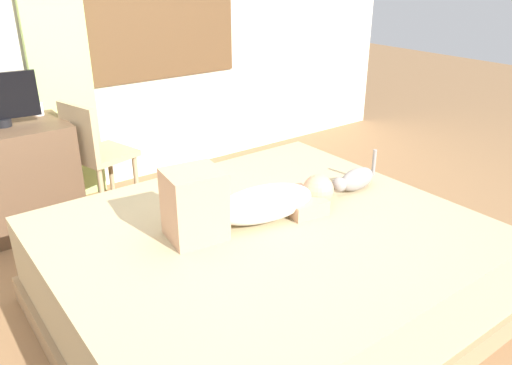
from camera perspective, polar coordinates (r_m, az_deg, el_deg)
The scene contains 9 objects.
ground_plane at distance 2.79m, azimuth -0.03°, elevation -14.87°, with size 16.00×16.00×0.00m, color olive.
back_wall_with_window at distance 4.17m, azimuth -19.29°, elevation 18.51°, with size 6.40×0.14×2.90m.
bed at distance 2.67m, azimuth 0.87°, elevation -9.99°, with size 2.08×1.84×0.51m.
person_lying at distance 2.53m, azimuth -1.01°, elevation -2.27°, with size 0.94×0.37×0.34m.
cat at distance 2.97m, azimuth 11.06°, elevation 0.34°, with size 0.36×0.13×0.21m.
desk at distance 3.83m, azimuth -26.54°, elevation 0.18°, with size 0.90×0.56×0.74m.
cup at distance 3.90m, azimuth -23.27°, elevation 7.59°, with size 0.06×0.06×0.09m, color white.
chair_by_desk at distance 3.76m, azimuth -17.78°, elevation 3.43°, with size 0.47×0.47×0.86m.
curtain_left at distance 4.01m, azimuth -21.64°, elevation 14.84°, with size 0.44×0.06×2.46m, color #ADCC75.
Camera 1 is at (-1.31, -1.74, 1.74)m, focal length 35.53 mm.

